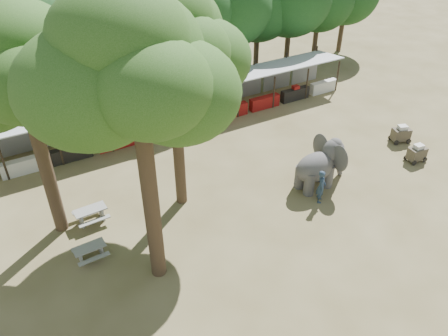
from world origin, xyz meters
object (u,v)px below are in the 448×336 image
yard_tree_back (166,41)px  picnic_table_far (91,213)px  handler (321,186)px  cart_back (401,134)px  yard_tree_center (129,70)px  cart_front (417,153)px  yard_tree_left (13,67)px  picnic_table_near (90,251)px  elephant (321,164)px

yard_tree_back → picnic_table_far: 9.20m
handler → cart_back: handler is taller
yard_tree_back → picnic_table_far: (-4.45, 0.55, -8.04)m
yard_tree_back → yard_tree_center: bearing=-126.9°
cart_front → cart_back: cart_back is taller
yard_tree_back → cart_front: bearing=-15.0°
yard_tree_center → cart_front: 19.05m
yard_tree_left → cart_front: bearing=-13.4°
handler → picnic_table_far: bearing=109.1°
yard_tree_center → picnic_table_near: 9.26m
yard_tree_center → elephant: bearing=7.4°
yard_tree_left → yard_tree_center: 5.92m
cart_front → elephant: bearing=176.1°
yard_tree_center → cart_front: yard_tree_center is taller
elephant → yard_tree_left: bearing=162.6°
handler → cart_back: (8.50, 2.15, -0.36)m
picnic_table_far → cart_back: 19.51m
yard_tree_center → handler: bearing=1.0°
yard_tree_back → picnic_table_near: yard_tree_back is taller
handler → cart_front: size_ratio=1.54×
yard_tree_left → yard_tree_back: size_ratio=0.97×
picnic_table_far → cart_front: (18.42, -4.29, 0.05)m
yard_tree_back → cart_front: (13.97, -3.74, -7.98)m
yard_tree_left → elephant: yard_tree_left is taller
elephant → picnic_table_near: bearing=174.5°
yard_tree_left → elephant: (13.37, -3.65, -6.87)m
yard_tree_left → yard_tree_back: bearing=-9.5°
yard_tree_back → handler: (6.43, -3.84, -7.60)m
yard_tree_left → elephant: size_ratio=3.17×
cart_back → picnic_table_far: bearing=-168.1°
elephant → picnic_table_far: bearing=162.7°
elephant → cart_back: bearing=5.1°
picnic_table_far → cart_back: (19.38, -2.24, 0.08)m
yard_tree_back → picnic_table_far: size_ratio=7.12×
yard_tree_left → cart_front: size_ratio=9.00×
handler → picnic_table_near: handler is taller
yard_tree_center → yard_tree_back: (3.00, 4.00, -0.67)m
picnic_table_far → elephant: bearing=-17.5°
yard_tree_center → handler: (9.43, 0.16, -8.27)m
picnic_table_far → yard_tree_center: bearing=-74.7°
yard_tree_center → picnic_table_near: (-2.19, 2.09, -8.75)m
cart_front → cart_back: bearing=70.5°
picnic_table_near → cart_back: size_ratio=1.04×
cart_front → cart_back: 2.27m
yard_tree_center → handler: size_ratio=6.38×
picnic_table_near → picnic_table_far: bearing=70.6°
yard_tree_left → cart_front: (19.97, -4.74, -7.64)m
elephant → picnic_table_far: elephant is taller
cart_back → yard_tree_left: bearing=-168.8°
handler → picnic_table_far: size_ratio=1.18×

